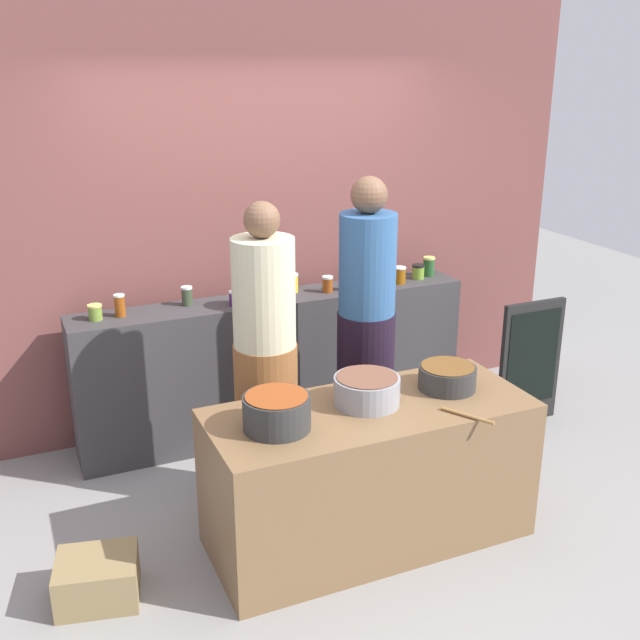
{
  "coord_description": "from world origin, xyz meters",
  "views": [
    {
      "loc": [
        -1.66,
        -3.43,
        2.5
      ],
      "look_at": [
        0.0,
        0.35,
        1.05
      ],
      "focal_mm": 42.64,
      "sensor_mm": 36.0,
      "label": 1
    }
  ],
  "objects_px": {
    "preserve_jar_5": "(268,288)",
    "preserve_jar_11": "(418,272)",
    "preserve_jar_7": "(328,284)",
    "preserve_jar_8": "(347,281)",
    "preserve_jar_2": "(187,296)",
    "wooden_spoon": "(467,416)",
    "preserve_jar_1": "(120,305)",
    "preserve_jar_10": "(399,275)",
    "cook_with_tongs": "(266,374)",
    "preserve_jar_12": "(429,266)",
    "cook_in_cap": "(366,338)",
    "preserve_jar_0": "(95,312)",
    "cooking_pot_right": "(447,377)",
    "preserve_jar_4": "(253,294)",
    "chalkboard_sign": "(530,362)",
    "bread_crate": "(98,579)",
    "cooking_pot_center": "(367,390)",
    "preserve_jar_3": "(235,298)",
    "preserve_jar_6": "(292,283)",
    "cooking_pot_left": "(277,412)",
    "preserve_jar_9": "(367,274)"
  },
  "relations": [
    {
      "from": "preserve_jar_5",
      "to": "preserve_jar_8",
      "type": "bearing_deg",
      "value": -7.23
    },
    {
      "from": "cook_with_tongs",
      "to": "preserve_jar_11",
      "type": "bearing_deg",
      "value": 29.55
    },
    {
      "from": "preserve_jar_0",
      "to": "cooking_pot_center",
      "type": "bearing_deg",
      "value": -49.53
    },
    {
      "from": "preserve_jar_4",
      "to": "cooking_pot_right",
      "type": "relative_size",
      "value": 0.36
    },
    {
      "from": "preserve_jar_2",
      "to": "chalkboard_sign",
      "type": "distance_m",
      "value": 2.42
    },
    {
      "from": "preserve_jar_3",
      "to": "preserve_jar_8",
      "type": "relative_size",
      "value": 0.76
    },
    {
      "from": "preserve_jar_10",
      "to": "cook_in_cap",
      "type": "distance_m",
      "value": 0.81
    },
    {
      "from": "cooking_pot_right",
      "to": "cook_in_cap",
      "type": "relative_size",
      "value": 0.17
    },
    {
      "from": "cooking_pot_center",
      "to": "cook_with_tongs",
      "type": "bearing_deg",
      "value": 125.64
    },
    {
      "from": "preserve_jar_4",
      "to": "cooking_pot_left",
      "type": "height_order",
      "value": "preserve_jar_4"
    },
    {
      "from": "preserve_jar_0",
      "to": "preserve_jar_3",
      "type": "bearing_deg",
      "value": -4.96
    },
    {
      "from": "wooden_spoon",
      "to": "cook_in_cap",
      "type": "xyz_separation_m",
      "value": [
        -0.02,
        1.08,
        0.05
      ]
    },
    {
      "from": "preserve_jar_5",
      "to": "chalkboard_sign",
      "type": "bearing_deg",
      "value": -20.05
    },
    {
      "from": "cooking_pot_right",
      "to": "cook_with_tongs",
      "type": "height_order",
      "value": "cook_with_tongs"
    },
    {
      "from": "preserve_jar_11",
      "to": "wooden_spoon",
      "type": "distance_m",
      "value": 1.85
    },
    {
      "from": "preserve_jar_1",
      "to": "preserve_jar_2",
      "type": "bearing_deg",
      "value": 6.49
    },
    {
      "from": "preserve_jar_8",
      "to": "cook_in_cap",
      "type": "height_order",
      "value": "cook_in_cap"
    },
    {
      "from": "preserve_jar_10",
      "to": "preserve_jar_2",
      "type": "bearing_deg",
      "value": 175.69
    },
    {
      "from": "cooking_pot_right",
      "to": "preserve_jar_9",
      "type": "bearing_deg",
      "value": 80.58
    },
    {
      "from": "cooking_pot_right",
      "to": "wooden_spoon",
      "type": "bearing_deg",
      "value": -106.07
    },
    {
      "from": "preserve_jar_1",
      "to": "preserve_jar_6",
      "type": "relative_size",
      "value": 1.09
    },
    {
      "from": "preserve_jar_6",
      "to": "cooking_pot_left",
      "type": "bearing_deg",
      "value": -114.35
    },
    {
      "from": "preserve_jar_12",
      "to": "cook_in_cap",
      "type": "xyz_separation_m",
      "value": [
        -0.84,
        -0.65,
        -0.2
      ]
    },
    {
      "from": "preserve_jar_5",
      "to": "chalkboard_sign",
      "type": "relative_size",
      "value": 0.13
    },
    {
      "from": "preserve_jar_0",
      "to": "preserve_jar_8",
      "type": "distance_m",
      "value": 1.67
    },
    {
      "from": "preserve_jar_7",
      "to": "preserve_jar_2",
      "type": "bearing_deg",
      "value": 173.8
    },
    {
      "from": "preserve_jar_7",
      "to": "preserve_jar_8",
      "type": "bearing_deg",
      "value": -5.39
    },
    {
      "from": "preserve_jar_2",
      "to": "preserve_jar_11",
      "type": "relative_size",
      "value": 1.2
    },
    {
      "from": "preserve_jar_3",
      "to": "cooking_pot_center",
      "type": "relative_size",
      "value": 0.28
    },
    {
      "from": "preserve_jar_3",
      "to": "preserve_jar_6",
      "type": "relative_size",
      "value": 0.76
    },
    {
      "from": "preserve_jar_2",
      "to": "wooden_spoon",
      "type": "distance_m",
      "value": 2.02
    },
    {
      "from": "preserve_jar_9",
      "to": "cooking_pot_center",
      "type": "xyz_separation_m",
      "value": [
        -0.72,
        -1.42,
        -0.17
      ]
    },
    {
      "from": "cooking_pot_right",
      "to": "preserve_jar_4",
      "type": "bearing_deg",
      "value": 116.83
    },
    {
      "from": "preserve_jar_11",
      "to": "preserve_jar_12",
      "type": "relative_size",
      "value": 0.74
    },
    {
      "from": "preserve_jar_1",
      "to": "cooking_pot_right",
      "type": "relative_size",
      "value": 0.45
    },
    {
      "from": "cook_with_tongs",
      "to": "preserve_jar_2",
      "type": "bearing_deg",
      "value": 102.97
    },
    {
      "from": "chalkboard_sign",
      "to": "cooking_pot_center",
      "type": "bearing_deg",
      "value": -156.12
    },
    {
      "from": "cook_with_tongs",
      "to": "cooking_pot_center",
      "type": "bearing_deg",
      "value": -54.36
    },
    {
      "from": "preserve_jar_10",
      "to": "cook_in_cap",
      "type": "height_order",
      "value": "cook_in_cap"
    },
    {
      "from": "preserve_jar_5",
      "to": "preserve_jar_11",
      "type": "xyz_separation_m",
      "value": [
        1.14,
        -0.02,
        -0.01
      ]
    },
    {
      "from": "bread_crate",
      "to": "preserve_jar_3",
      "type": "bearing_deg",
      "value": 48.11
    },
    {
      "from": "preserve_jar_2",
      "to": "wooden_spoon",
      "type": "bearing_deg",
      "value": -61.28
    },
    {
      "from": "cooking_pot_center",
      "to": "preserve_jar_3",
      "type": "bearing_deg",
      "value": 103.05
    },
    {
      "from": "cook_with_tongs",
      "to": "preserve_jar_7",
      "type": "bearing_deg",
      "value": 47.15
    },
    {
      "from": "preserve_jar_4",
      "to": "preserve_jar_11",
      "type": "xyz_separation_m",
      "value": [
        1.27,
        0.06,
        -0.0
      ]
    },
    {
      "from": "cook_in_cap",
      "to": "bread_crate",
      "type": "xyz_separation_m",
      "value": [
        -1.79,
        -0.7,
        -0.73
      ]
    },
    {
      "from": "preserve_jar_8",
      "to": "bread_crate",
      "type": "height_order",
      "value": "preserve_jar_8"
    },
    {
      "from": "preserve_jar_6",
      "to": "preserve_jar_12",
      "type": "relative_size",
      "value": 0.91
    },
    {
      "from": "preserve_jar_5",
      "to": "bread_crate",
      "type": "distance_m",
      "value": 2.13
    },
    {
      "from": "preserve_jar_1",
      "to": "preserve_jar_10",
      "type": "bearing_deg",
      "value": -1.88
    }
  ]
}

